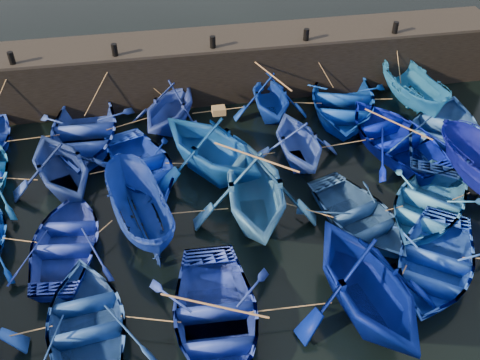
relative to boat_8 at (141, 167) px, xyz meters
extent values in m
plane|color=black|center=(3.39, -4.81, -0.48)|extent=(120.00, 120.00, 0.00)
cube|color=black|center=(3.39, 5.69, 0.77)|extent=(26.00, 2.50, 2.50)
cube|color=black|center=(3.39, 5.69, 2.08)|extent=(26.00, 2.50, 0.12)
cylinder|color=black|center=(-4.61, 4.79, 2.39)|extent=(0.24, 0.24, 0.50)
cylinder|color=black|center=(-0.61, 4.79, 2.39)|extent=(0.24, 0.24, 0.50)
cylinder|color=black|center=(3.39, 4.79, 2.39)|extent=(0.24, 0.24, 0.50)
cylinder|color=black|center=(7.39, 4.79, 2.39)|extent=(0.24, 0.24, 0.50)
cylinder|color=black|center=(11.39, 4.79, 2.39)|extent=(0.24, 0.24, 0.50)
imported|color=#1E3AAB|center=(-2.17, 2.55, 0.09)|extent=(4.12, 5.63, 1.14)
imported|color=#213A9A|center=(1.33, 3.16, 0.53)|extent=(4.81, 5.00, 2.02)
imported|color=#0A30B2|center=(5.56, 3.26, 0.49)|extent=(3.32, 3.80, 1.94)
imported|color=#0532A7|center=(8.65, 2.96, 0.12)|extent=(5.60, 6.71, 1.20)
imported|color=#1764A9|center=(11.77, 2.77, 0.40)|extent=(2.05, 4.68, 1.77)
imported|color=navy|center=(-2.73, -0.17, 0.62)|extent=(4.96, 5.27, 2.21)
imported|color=#0B29BB|center=(0.00, 0.00, 0.00)|extent=(4.63, 5.47, 0.97)
imported|color=#0B4695|center=(2.60, -0.17, 0.81)|extent=(6.29, 6.45, 2.58)
imported|color=blue|center=(5.91, -0.09, 0.52)|extent=(3.46, 3.96, 2.00)
imported|color=#000E99|center=(9.87, 0.11, 0.07)|extent=(5.03, 6.12, 1.11)
imported|color=#204C92|center=(11.85, -0.16, 0.11)|extent=(6.62, 7.06, 1.19)
imported|color=#192E9D|center=(-2.42, -3.29, -0.02)|extent=(3.67, 4.78, 0.92)
imported|color=navy|center=(-0.12, -2.72, 0.38)|extent=(2.74, 4.72, 1.72)
imported|color=#2C6AB1|center=(3.68, -2.82, 0.79)|extent=(4.56, 5.17, 2.55)
imported|color=navy|center=(7.00, -3.85, -0.03)|extent=(4.36, 5.12, 0.90)
imported|color=blue|center=(9.44, -3.73, 0.01)|extent=(5.71, 5.76, 0.98)
imported|color=navy|center=(-1.67, -6.52, -0.01)|extent=(3.76, 4.90, 0.95)
imported|color=navy|center=(1.72, -7.01, 0.04)|extent=(3.82, 5.18, 1.04)
imported|color=#00117A|center=(5.90, -7.10, 0.81)|extent=(5.04, 5.59, 2.58)
imported|color=blue|center=(8.50, -6.20, 0.01)|extent=(5.49, 5.80, 0.98)
cube|color=olive|center=(2.90, -0.17, 2.22)|extent=(0.46, 0.37, 0.25)
cylinder|color=tan|center=(-4.11, 2.50, 0.07)|extent=(2.08, 0.14, 0.04)
cylinder|color=tan|center=(-0.42, 2.85, 0.07)|extent=(1.72, 0.64, 0.04)
cylinder|color=tan|center=(3.45, 3.21, 0.07)|extent=(2.43, 0.14, 0.04)
cylinder|color=tan|center=(7.11, 3.11, 0.07)|extent=(1.30, 0.34, 0.04)
cylinder|color=tan|center=(10.21, 2.86, 0.07)|extent=(1.32, 0.22, 0.04)
cylinder|color=tan|center=(-4.30, 0.01, 0.07)|extent=(1.35, 0.39, 0.04)
cylinder|color=tan|center=(-1.36, -0.08, 0.07)|extent=(0.94, 0.20, 0.04)
cylinder|color=tan|center=(1.30, -0.09, 0.07)|extent=(0.81, 0.21, 0.04)
cylinder|color=tan|center=(4.25, -0.13, 0.07)|extent=(1.50, 0.12, 0.04)
cylinder|color=tan|center=(7.89, 0.01, 0.07)|extent=(2.17, 0.24, 0.04)
cylinder|color=tan|center=(10.86, -0.02, 0.07)|extent=(0.21, 0.29, 0.04)
cylinder|color=tan|center=(-3.86, -3.10, 0.07)|extent=(1.08, 0.41, 0.04)
cylinder|color=tan|center=(-1.27, -3.01, 0.07)|extent=(0.53, 0.59, 0.04)
cylinder|color=tan|center=(1.78, -2.77, 0.07)|extent=(2.00, 0.13, 0.04)
cylinder|color=tan|center=(5.34, -3.33, 0.07)|extent=(1.54, 1.06, 0.04)
cylinder|color=tan|center=(8.22, -3.79, 0.07)|extent=(0.65, 0.15, 0.04)
cylinder|color=tan|center=(10.71, -3.62, 0.07)|extent=(0.74, 0.26, 0.04)
cylinder|color=tan|center=(-3.41, -6.61, 0.07)|extent=(1.68, 0.21, 0.04)
cylinder|color=tan|center=(0.03, -6.77, 0.07)|extent=(1.61, 0.53, 0.04)
cylinder|color=tan|center=(3.81, -7.06, 0.07)|extent=(2.37, 0.13, 0.04)
cylinder|color=tan|center=(7.20, -6.65, 0.07)|extent=(0.82, 0.93, 0.04)
cylinder|color=tan|center=(-1.39, 4.22, 1.10)|extent=(1.61, 0.99, 2.09)
cylinder|color=tan|center=(0.36, 4.52, 1.10)|extent=(1.97, 0.37, 2.09)
cylinder|color=tan|center=(6.48, 4.58, 1.10)|extent=(1.86, 0.26, 2.09)
cylinder|color=tan|center=(8.02, 4.42, 1.10)|extent=(1.30, 0.58, 2.09)
cylinder|color=tan|center=(11.58, 4.33, 1.10)|extent=(0.42, 0.76, 2.08)
cylinder|color=#99724C|center=(5.56, 3.26, 1.48)|extent=(1.08, 2.84, 0.06)
cylinder|color=#99724C|center=(9.87, 0.11, 0.65)|extent=(1.77, 2.49, 0.06)
cylinder|color=#99724C|center=(3.68, -2.82, 2.10)|extent=(2.34, 1.97, 0.06)
cylinder|color=#99724C|center=(1.72, -7.01, 0.59)|extent=(2.74, 1.32, 0.06)
camera|label=1|loc=(0.87, -15.67, 12.21)|focal=40.00mm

